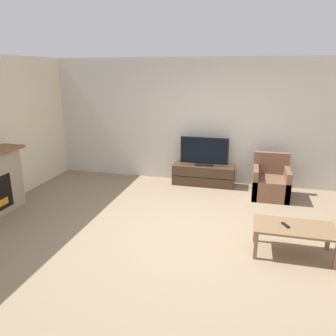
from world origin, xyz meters
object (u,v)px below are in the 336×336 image
at_px(armchair, 270,183).
at_px(tv_stand, 203,175).
at_px(coffee_table, 294,230).
at_px(tv, 204,152).
at_px(remote, 285,225).

bearing_deg(armchair, tv_stand, 165.20).
bearing_deg(coffee_table, tv, 122.02).
height_order(tv_stand, tv, tv).
distance_m(tv, remote, 2.97).
height_order(armchair, remote, armchair).
height_order(tv, remote, tv).
distance_m(armchair, remote, 2.20).
bearing_deg(tv_stand, remote, -60.04).
distance_m(tv_stand, coffee_table, 3.01).
relative_size(armchair, remote, 5.54).
xyz_separation_m(tv_stand, tv, (-0.00, -0.00, 0.51)).
distance_m(tv, armchair, 1.51).
height_order(tv, coffee_table, tv).
xyz_separation_m(coffee_table, remote, (-0.12, -0.01, 0.06)).
relative_size(tv_stand, tv, 1.29).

